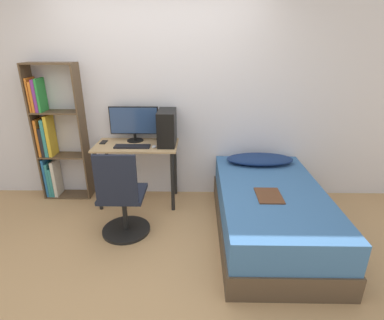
{
  "coord_description": "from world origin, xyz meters",
  "views": [
    {
      "loc": [
        0.46,
        -2.26,
        1.93
      ],
      "look_at": [
        0.41,
        0.71,
        0.75
      ],
      "focal_mm": 28.0,
      "sensor_mm": 36.0,
      "label": 1
    }
  ],
  "objects_px": {
    "office_chair": "(122,203)",
    "monitor": "(134,122)",
    "bed": "(270,212)",
    "bookshelf": "(52,139)",
    "keyboard": "(132,146)",
    "pc_tower": "(167,127)"
  },
  "relations": [
    {
      "from": "bed",
      "to": "pc_tower",
      "type": "xyz_separation_m",
      "value": [
        -1.13,
        0.71,
        0.71
      ]
    },
    {
      "from": "bookshelf",
      "to": "office_chair",
      "type": "height_order",
      "value": "bookshelf"
    },
    {
      "from": "office_chair",
      "to": "bookshelf",
      "type": "bearing_deg",
      "value": 140.58
    },
    {
      "from": "office_chair",
      "to": "pc_tower",
      "type": "xyz_separation_m",
      "value": [
        0.41,
        0.76,
        0.6
      ]
    },
    {
      "from": "office_chair",
      "to": "monitor",
      "type": "distance_m",
      "value": 1.08
    },
    {
      "from": "pc_tower",
      "to": "office_chair",
      "type": "bearing_deg",
      "value": -118.23
    },
    {
      "from": "bed",
      "to": "keyboard",
      "type": "bearing_deg",
      "value": 159.46
    },
    {
      "from": "keyboard",
      "to": "pc_tower",
      "type": "distance_m",
      "value": 0.47
    },
    {
      "from": "bookshelf",
      "to": "bed",
      "type": "relative_size",
      "value": 0.91
    },
    {
      "from": "bed",
      "to": "monitor",
      "type": "distance_m",
      "value": 1.9
    },
    {
      "from": "office_chair",
      "to": "monitor",
      "type": "bearing_deg",
      "value": 90.48
    },
    {
      "from": "office_chair",
      "to": "monitor",
      "type": "xyz_separation_m",
      "value": [
        -0.01,
        0.87,
        0.63
      ]
    },
    {
      "from": "monitor",
      "to": "keyboard",
      "type": "relative_size",
      "value": 1.45
    },
    {
      "from": "bed",
      "to": "monitor",
      "type": "height_order",
      "value": "monitor"
    },
    {
      "from": "pc_tower",
      "to": "monitor",
      "type": "bearing_deg",
      "value": 164.87
    },
    {
      "from": "bookshelf",
      "to": "office_chair",
      "type": "distance_m",
      "value": 1.42
    },
    {
      "from": "bookshelf",
      "to": "monitor",
      "type": "relative_size",
      "value": 2.85
    },
    {
      "from": "bed",
      "to": "keyboard",
      "type": "relative_size",
      "value": 4.53
    },
    {
      "from": "bookshelf",
      "to": "bed",
      "type": "xyz_separation_m",
      "value": [
        2.59,
        -0.82,
        -0.52
      ]
    },
    {
      "from": "keyboard",
      "to": "pc_tower",
      "type": "height_order",
      "value": "pc_tower"
    },
    {
      "from": "office_chair",
      "to": "keyboard",
      "type": "distance_m",
      "value": 0.74
    },
    {
      "from": "monitor",
      "to": "bed",
      "type": "bearing_deg",
      "value": -28.12
    }
  ]
}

